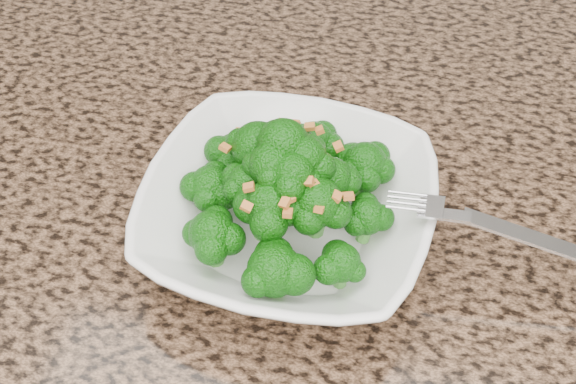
# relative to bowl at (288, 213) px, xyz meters

# --- Properties ---
(granite_counter) EXTENTS (1.64, 1.04, 0.03)m
(granite_counter) POSITION_rel_bowl_xyz_m (-0.10, 0.00, -0.04)
(granite_counter) COLOR brown
(granite_counter) RESTS_ON cabinet
(bowl) EXTENTS (0.23, 0.23, 0.05)m
(bowl) POSITION_rel_bowl_xyz_m (0.00, 0.00, 0.00)
(bowl) COLOR white
(bowl) RESTS_ON granite_counter
(broccoli_pile) EXTENTS (0.19, 0.19, 0.07)m
(broccoli_pile) POSITION_rel_bowl_xyz_m (0.00, 0.00, 0.06)
(broccoli_pile) COLOR #105A0A
(broccoli_pile) RESTS_ON bowl
(garlic_topping) EXTENTS (0.11, 0.11, 0.01)m
(garlic_topping) POSITION_rel_bowl_xyz_m (0.00, 0.00, 0.10)
(garlic_topping) COLOR orange
(garlic_topping) RESTS_ON broccoli_pile
(fork) EXTENTS (0.18, 0.03, 0.01)m
(fork) POSITION_rel_bowl_xyz_m (0.12, -0.01, 0.03)
(fork) COLOR silver
(fork) RESTS_ON bowl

